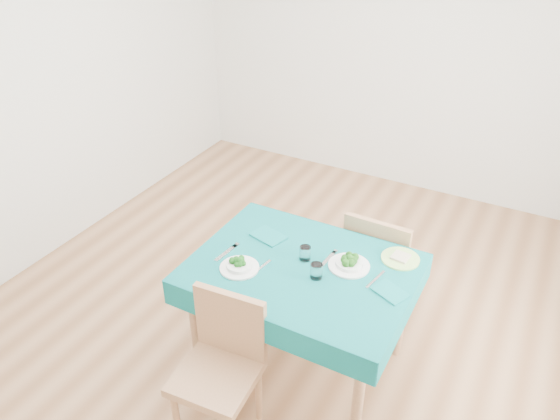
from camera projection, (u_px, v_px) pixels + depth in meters
The scene contains 16 objects.
room_shell at pixel (280, 137), 3.18m from camera, with size 4.02×4.52×2.73m.
table at pixel (301, 317), 3.29m from camera, with size 1.24×0.94×0.76m, color #085C5D.
chair_near at pixel (215, 366), 2.79m from camera, with size 0.41×0.44×1.01m, color #976A46.
chair_far at pixel (385, 247), 3.63m from camera, with size 0.43×0.47×1.08m, color #976A46.
bowl_near at pixel (239, 264), 3.06m from camera, with size 0.22×0.22×0.07m, color white, non-canonical shape.
bowl_far at pixel (349, 261), 3.08m from camera, with size 0.24×0.24×0.07m, color white, non-canonical shape.
fork_near at pixel (226, 253), 3.20m from camera, with size 0.03×0.19×0.00m, color silver.
knife_near at pixel (259, 269), 3.07m from camera, with size 0.02×0.22×0.00m, color silver.
fork_far at pixel (328, 258), 3.16m from camera, with size 0.02×0.17×0.00m, color silver.
knife_far at pixel (375, 279), 2.99m from camera, with size 0.01×0.19×0.00m, color silver.
napkin_near at pixel (268, 236), 3.34m from camera, with size 0.20×0.14×0.01m, color #0C6666.
napkin_far at pixel (390, 292), 2.90m from camera, with size 0.18×0.13×0.01m, color #0C6666.
tumbler_center at pixel (305, 253), 3.13m from camera, with size 0.07×0.07×0.08m, color white.
tumbler_side at pixel (316, 271), 2.99m from camera, with size 0.07×0.07×0.09m, color white.
side_plate at pixel (400, 259), 3.15m from camera, with size 0.22×0.22×0.01m, color #A7DD6C.
bread_slice at pixel (401, 257), 3.14m from camera, with size 0.09×0.09×0.01m, color beige.
Camera 1 is at (1.39, -2.57, 2.66)m, focal length 35.00 mm.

